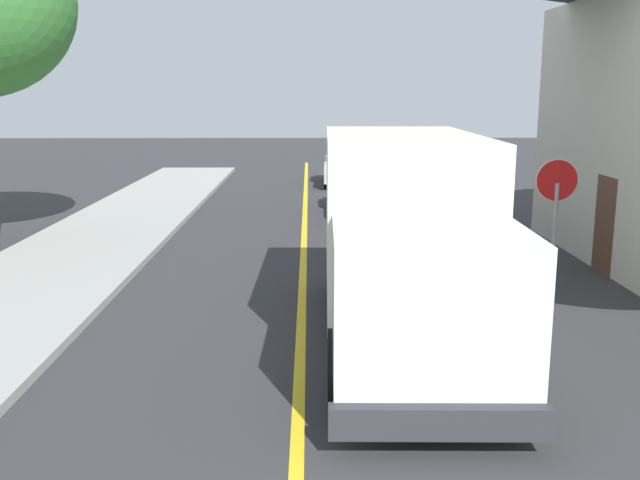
{
  "coord_description": "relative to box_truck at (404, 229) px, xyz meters",
  "views": [
    {
      "loc": [
        0.14,
        -1.7,
        3.86
      ],
      "look_at": [
        0.32,
        10.07,
        1.4
      ],
      "focal_mm": 39.82,
      "sensor_mm": 36.0,
      "label": 1
    }
  ],
  "objects": [
    {
      "name": "centre_line_yellow",
      "position": [
        -1.62,
        0.9,
        -1.76
      ],
      "size": [
        0.16,
        56.0,
        0.01
      ],
      "primitive_type": "cube",
      "color": "gold",
      "rests_on": "ground"
    },
    {
      "name": "box_truck",
      "position": [
        0.0,
        0.0,
        0.0
      ],
      "size": [
        2.56,
        7.23,
        3.2
      ],
      "color": "#F2EDCC",
      "rests_on": "ground"
    },
    {
      "name": "parked_car_near",
      "position": [
        0.94,
        6.44,
        -0.97
      ],
      "size": [
        1.92,
        4.45,
        1.67
      ],
      "color": "black",
      "rests_on": "ground"
    },
    {
      "name": "parked_car_mid",
      "position": [
        0.35,
        12.24,
        -0.97
      ],
      "size": [
        1.83,
        4.41,
        1.67
      ],
      "color": "#4C564C",
      "rests_on": "ground"
    },
    {
      "name": "parked_car_far",
      "position": [
        0.08,
        19.42,
        -0.97
      ],
      "size": [
        1.94,
        4.46,
        1.67
      ],
      "color": "#B7B7BC",
      "rests_on": "ground"
    },
    {
      "name": "stop_sign",
      "position": [
        3.14,
        2.27,
        0.09
      ],
      "size": [
        0.8,
        0.1,
        2.65
      ],
      "color": "gray",
      "rests_on": "ground"
    }
  ]
}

